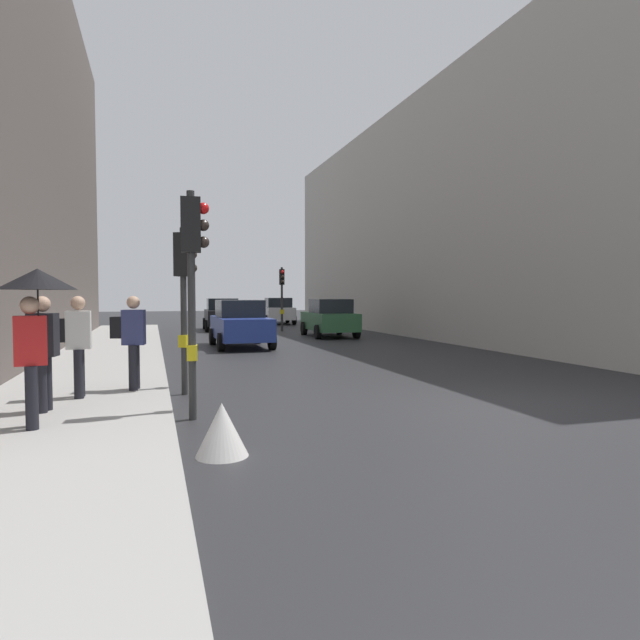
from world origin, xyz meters
TOP-DOWN VIEW (x-y plane):
  - ground_plane at (0.00, 0.00)m, footprint 120.00×120.00m
  - sidewalk_kerb at (-7.12, 6.00)m, footprint 3.18×40.00m
  - building_facade_right at (11.53, 15.99)m, footprint 12.00×32.98m
  - traffic_light_near_right at (-5.21, 2.63)m, footprint 0.45×0.35m
  - traffic_light_near_left at (-5.20, 0.40)m, footprint 0.44×0.26m
  - traffic_light_far_median at (0.86, 20.34)m, footprint 0.25×0.43m
  - car_blue_van at (-2.66, 12.10)m, footprint 2.03×4.21m
  - car_green_estate at (2.11, 15.94)m, footprint 2.15×4.27m
  - car_white_compact at (2.34, 27.93)m, footprint 2.26×4.32m
  - car_dark_suv at (-2.10, 22.14)m, footprint 2.17×4.28m
  - pedestrian_with_umbrella at (-7.30, -0.17)m, footprint 1.00×1.00m
  - pedestrian_with_black_backpack at (-7.09, 2.01)m, footprint 0.60×0.36m
  - pedestrian_with_grey_backpack at (-6.20, 2.58)m, footprint 0.64×0.39m
  - pedestrian_in_dark_coat at (-7.41, 0.92)m, footprint 0.44×0.36m
  - warning_sign_triangle at (-5.03, -1.69)m, footprint 0.64×0.64m

SIDE VIEW (x-z plane):
  - ground_plane at x=0.00m, z-range 0.00..0.00m
  - sidewalk_kerb at x=-7.12m, z-range 0.00..0.16m
  - warning_sign_triangle at x=-5.03m, z-range 0.00..0.65m
  - car_blue_van at x=-2.66m, z-range 0.00..1.76m
  - car_green_estate at x=2.11m, z-range 0.00..1.76m
  - car_white_compact at x=2.34m, z-range 0.00..1.76m
  - car_dark_suv at x=-2.10m, z-range 0.00..1.76m
  - pedestrian_in_dark_coat at x=-7.41m, z-range 0.25..2.02m
  - pedestrian_with_black_backpack at x=-7.09m, z-range 0.28..2.05m
  - pedestrian_with_grey_backpack at x=-6.20m, z-range 0.28..2.05m
  - pedestrian_with_umbrella at x=-7.30m, z-range 0.77..2.91m
  - traffic_light_near_right at x=-5.21m, z-range 0.62..3.87m
  - traffic_light_far_median at x=0.86m, z-range 0.65..4.09m
  - traffic_light_near_left at x=-5.20m, z-range 0.67..4.22m
  - building_facade_right at x=11.53m, z-range 0.00..11.03m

